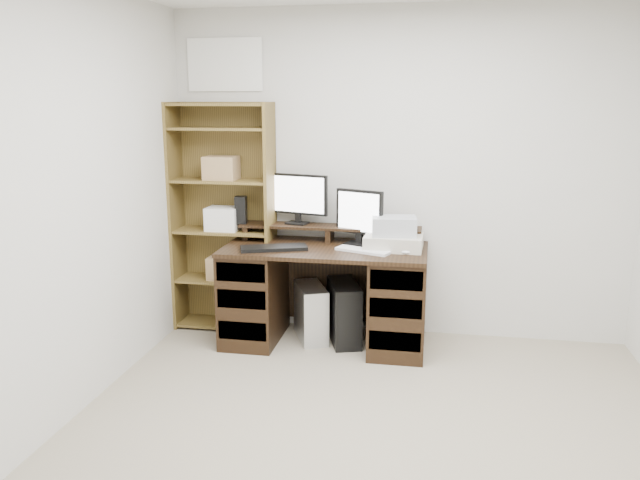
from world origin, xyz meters
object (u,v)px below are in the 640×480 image
(monitor_wide, at_px, (298,196))
(printer, at_px, (394,242))
(bookshelf, at_px, (224,216))
(tower_silver, at_px, (311,312))
(tower_black, at_px, (344,312))
(desk, at_px, (325,293))
(monitor_small, at_px, (359,215))

(monitor_wide, relative_size, printer, 1.16)
(monitor_wide, bearing_deg, bookshelf, -162.77)
(tower_silver, height_order, bookshelf, bookshelf)
(monitor_wide, relative_size, tower_black, 0.96)
(printer, height_order, bookshelf, bookshelf)
(desk, relative_size, printer, 3.61)
(tower_silver, relative_size, tower_black, 0.85)
(monitor_small, bearing_deg, printer, 2.34)
(monitor_wide, bearing_deg, printer, -1.85)
(monitor_small, distance_m, bookshelf, 1.09)
(monitor_wide, height_order, printer, monitor_wide)
(monitor_small, distance_m, tower_silver, 0.84)
(monitor_wide, bearing_deg, desk, -29.45)
(tower_black, bearing_deg, printer, -21.73)
(tower_silver, relative_size, bookshelf, 0.24)
(tower_black, bearing_deg, monitor_small, 17.70)
(printer, bearing_deg, tower_silver, 179.06)
(bookshelf, bearing_deg, desk, -14.06)
(monitor_small, bearing_deg, desk, -130.68)
(printer, relative_size, bookshelf, 0.23)
(monitor_wide, bearing_deg, monitor_small, 0.23)
(monitor_small, height_order, tower_black, monitor_small)
(printer, distance_m, tower_black, 0.68)
(desk, distance_m, tower_silver, 0.22)
(printer, distance_m, bookshelf, 1.37)
(tower_black, bearing_deg, monitor_wide, 136.28)
(monitor_wide, xyz_separation_m, tower_black, (0.40, -0.19, -0.85))
(tower_silver, height_order, tower_black, tower_black)
(monitor_wide, distance_m, monitor_small, 0.52)
(printer, xyz_separation_m, tower_silver, (-0.62, 0.03, -0.59))
(tower_black, relative_size, bookshelf, 0.28)
(tower_silver, bearing_deg, desk, -47.41)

